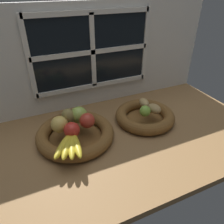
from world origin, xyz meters
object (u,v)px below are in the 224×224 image
Objects in this scene: apple_green_back at (79,115)px; apple_red_right at (87,121)px; potato_small at (154,109)px; lime_near at (145,111)px; apple_golden_left at (59,124)px; fruit_bowl_right at (144,116)px; pear_brown at (68,117)px; potato_back at (144,103)px; banana_bunch_front at (70,144)px; fruit_bowl_left at (75,134)px; apple_red_front at (72,130)px.

apple_green_back reaches higher than apple_red_right.
potato_small is 1.40× the size of lime_near.
fruit_bowl_right is at bearing -0.60° from apple_golden_left.
apple_red_right is at bearing -68.53° from apple_green_back.
pear_brown is at bearing 169.88° from potato_small.
pear_brown reaches higher than potato_back.
potato_back is at bearing 20.23° from banana_bunch_front.
fruit_bowl_right is at bearing 15.71° from banana_bunch_front.
fruit_bowl_left is 5.10× the size of apple_red_right.
apple_red_front is at bearing 67.82° from banana_bunch_front.
apple_green_back reaches higher than banana_bunch_front.
lime_near is (39.63, 7.98, 1.13)cm from banana_bunch_front.
apple_red_front is at bearing -177.78° from lime_near.
lime_near is (-5.82, -0.68, 0.45)cm from potato_small.
fruit_bowl_right is at bearing -0.00° from fruit_bowl_left.
potato_small is at bearing 10.79° from banana_bunch_front.
pear_brown is (-7.19, 5.56, 0.60)cm from apple_red_right.
apple_red_right is 0.38× the size of banana_bunch_front.
pear_brown is at bearing -179.75° from potato_back.
lime_near is (-4.61, -8.32, 0.70)cm from potato_back.
apple_green_back is 1.03× the size of potato_small.
lime_near is at bearing -173.33° from potato_small.
banana_bunch_front is (1.28, -12.33, -2.10)cm from apple_golden_left.
pear_brown is at bearing 108.61° from fruit_bowl_left.
banana_bunch_front is (-2.67, -6.55, -1.81)cm from apple_red_front.
apple_green_back is 5.96cm from apple_red_right.
apple_green_back is 11.28cm from apple_red_front.
apple_red_front is at bearing -55.70° from apple_golden_left.
fruit_bowl_right is 39.46cm from pear_brown.
apple_golden_left is at bearing -142.41° from pear_brown.
apple_red_front is at bearing -172.33° from fruit_bowl_right.
apple_golden_left is 0.96× the size of potato_back.
potato_small is (41.80, -7.46, -1.78)cm from pear_brown.
apple_red_front is 0.37× the size of banana_bunch_front.
pear_brown reaches higher than fruit_bowl_left.
apple_red_front is 42.84cm from potato_small.
pear_brown is at bearing 179.62° from apple_green_back.
potato_small is at bearing 6.67° from lime_near.
pear_brown is at bearing 84.19° from apple_red_front.
apple_green_back reaches higher than apple_red_front.
pear_brown is at bearing 173.72° from fruit_bowl_right.
potato_back reaches higher than fruit_bowl_left.
apple_red_right is 0.90× the size of potato_back.
apple_green_back is at bearing 168.58° from potato_small.
pear_brown is 42.50cm from potato_small.
fruit_bowl_left is 8.80cm from apple_red_right.
pear_brown reaches higher than apple_red_right.
lime_near is at bearing -6.44° from fruit_bowl_left.
fruit_bowl_left is 1.16× the size of fruit_bowl_right.
lime_near is at bearing -6.08° from apple_golden_left.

